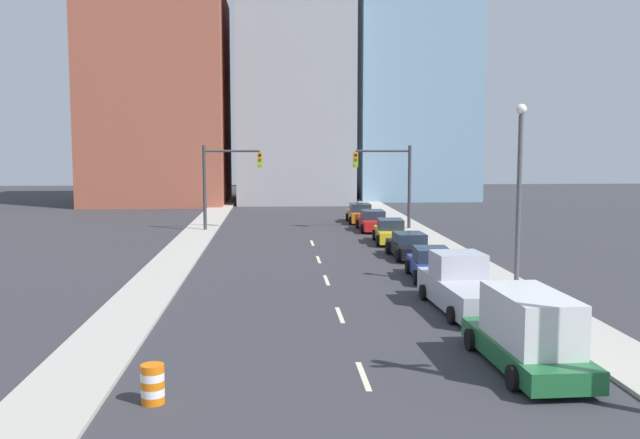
{
  "coord_description": "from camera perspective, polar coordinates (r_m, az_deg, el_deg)",
  "views": [
    {
      "loc": [
        -2.33,
        -9.34,
        6.14
      ],
      "look_at": [
        0.06,
        28.03,
        2.2
      ],
      "focal_mm": 40.0,
      "sensor_mm": 36.0,
      "label": 1
    }
  ],
  "objects": [
    {
      "name": "sedan_blue",
      "position": [
        33.12,
        8.91,
        -3.59
      ],
      "size": [
        2.18,
        4.44,
        1.45
      ],
      "rotation": [
        0.0,
        0.0,
        -0.05
      ],
      "color": "navy",
      "rests_on": "ground"
    },
    {
      "name": "lane_stripe_at_16m",
      "position": [
        26.03,
        1.6,
        -7.63
      ],
      "size": [
        0.16,
        2.4,
        0.01
      ],
      "primitive_type": "cube",
      "color": "beige",
      "rests_on": "ground"
    },
    {
      "name": "sidewalk_right",
      "position": [
        57.86,
        6.28,
        -0.06
      ],
      "size": [
        2.36,
        94.65,
        0.12
      ],
      "color": "#ADA89E",
      "rests_on": "ground"
    },
    {
      "name": "lane_stripe_at_9m",
      "position": [
        19.48,
        3.49,
        -12.37
      ],
      "size": [
        0.16,
        2.4,
        0.01
      ],
      "primitive_type": "cube",
      "color": "beige",
      "rests_on": "ground"
    },
    {
      "name": "building_glass_right",
      "position": [
        86.55,
        7.0,
        10.73
      ],
      "size": [
        13.0,
        20.0,
        26.66
      ],
      "color": "#7A9EB7",
      "rests_on": "ground"
    },
    {
      "name": "sedan_yellow",
      "position": [
        44.77,
        5.65,
        -1.01
      ],
      "size": [
        2.19,
        4.56,
        1.51
      ],
      "rotation": [
        0.0,
        0.0,
        -0.05
      ],
      "color": "gold",
      "rests_on": "ground"
    },
    {
      "name": "pickup_truck_silver",
      "position": [
        27.28,
        11.42,
        -5.36
      ],
      "size": [
        2.58,
        6.24,
        2.04
      ],
      "rotation": [
        0.0,
        0.0,
        0.05
      ],
      "color": "#B2B2BC",
      "rests_on": "ground"
    },
    {
      "name": "building_brick_left",
      "position": [
        77.88,
        -12.74,
        9.35
      ],
      "size": [
        14.0,
        16.0,
        21.76
      ],
      "color": "#9E513D",
      "rests_on": "ground"
    },
    {
      "name": "sedan_red",
      "position": [
        51.18,
        4.23,
        -0.15
      ],
      "size": [
        2.06,
        4.67,
        1.47
      ],
      "rotation": [
        0.0,
        0.0,
        0.0
      ],
      "color": "red",
      "rests_on": "ground"
    },
    {
      "name": "lane_stripe_at_28m",
      "position": [
        38.27,
        -0.12,
        -3.22
      ],
      "size": [
        0.16,
        2.4,
        0.01
      ],
      "primitive_type": "cube",
      "color": "beige",
      "rests_on": "ground"
    },
    {
      "name": "sidewalk_left",
      "position": [
        57.24,
        -8.94,
        -0.16
      ],
      "size": [
        2.36,
        94.65,
        0.12
      ],
      "color": "#ADA89E",
      "rests_on": "ground"
    },
    {
      "name": "traffic_barrel",
      "position": [
        17.82,
        -13.24,
        -12.69
      ],
      "size": [
        0.56,
        0.56,
        0.95
      ],
      "color": "orange",
      "rests_on": "ground"
    },
    {
      "name": "box_truck_green",
      "position": [
        20.49,
        16.3,
        -8.71
      ],
      "size": [
        2.33,
        5.76,
        2.17
      ],
      "rotation": [
        0.0,
        0.0,
        0.03
      ],
      "color": "#1E6033",
      "rests_on": "ground"
    },
    {
      "name": "sedan_orange",
      "position": [
        56.44,
        3.24,
        0.45
      ],
      "size": [
        2.09,
        4.68,
        1.51
      ],
      "rotation": [
        0.0,
        0.0,
        -0.02
      ],
      "color": "orange",
      "rests_on": "ground"
    },
    {
      "name": "lane_stripe_at_22m",
      "position": [
        32.51,
        0.52,
        -4.87
      ],
      "size": [
        0.16,
        2.4,
        0.01
      ],
      "primitive_type": "cube",
      "color": "beige",
      "rests_on": "ground"
    },
    {
      "name": "building_office_center",
      "position": [
        81.15,
        -2.11,
        11.14
      ],
      "size": [
        12.0,
        20.0,
        26.82
      ],
      "color": "#99999E",
      "rests_on": "ground"
    },
    {
      "name": "traffic_signal_right",
      "position": [
        51.61,
        5.87,
        3.54
      ],
      "size": [
        4.22,
        0.35,
        6.09
      ],
      "color": "#38383D",
      "rests_on": "ground"
    },
    {
      "name": "traffic_signal_left",
      "position": [
        51.04,
        -7.9,
        3.49
      ],
      "size": [
        4.22,
        0.35,
        6.09
      ],
      "color": "#38383D",
      "rests_on": "ground"
    },
    {
      "name": "sedan_black",
      "position": [
        39.16,
        7.16,
        -2.13
      ],
      "size": [
        2.16,
        4.57,
        1.36
      ],
      "rotation": [
        0.0,
        0.0,
        0.03
      ],
      "color": "black",
      "rests_on": "ground"
    },
    {
      "name": "lane_stripe_at_35m",
      "position": [
        44.64,
        -0.63,
        -1.9
      ],
      "size": [
        0.16,
        2.4,
        0.01
      ],
      "primitive_type": "cube",
      "color": "beige",
      "rests_on": "ground"
    },
    {
      "name": "street_lamp",
      "position": [
        30.79,
        15.65,
        2.85
      ],
      "size": [
        0.44,
        0.44,
        7.81
      ],
      "color": "#4C4C51",
      "rests_on": "ground"
    }
  ]
}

